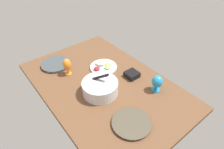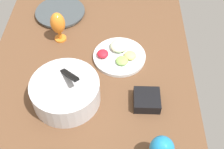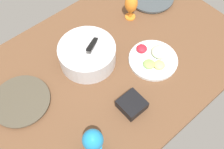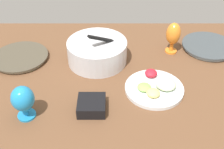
{
  "view_description": "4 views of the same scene",
  "coord_description": "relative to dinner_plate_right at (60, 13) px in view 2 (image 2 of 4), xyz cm",
  "views": [
    {
      "loc": [
        -109.11,
        77.25,
        117.73
      ],
      "look_at": [
        -0.01,
        -10.02,
        5.81
      ],
      "focal_mm": 30.64,
      "sensor_mm": 36.0,
      "label": 1
    },
    {
      "loc": [
        -84.54,
        -14.05,
        110.52
      ],
      "look_at": [
        3.17,
        -11.27,
        5.81
      ],
      "focal_mm": 46.13,
      "sensor_mm": 36.0,
      "label": 2
    },
    {
      "loc": [
        -54.57,
        -65.36,
        122.35
      ],
      "look_at": [
        -6.05,
        -9.25,
        5.81
      ],
      "focal_mm": 42.72,
      "sensor_mm": 36.0,
      "label": 3
    },
    {
      "loc": [
        -0.08,
        -116.05,
        88.3
      ],
      "look_at": [
        -0.36,
        -10.07,
        5.81
      ],
      "focal_mm": 45.78,
      "sensor_mm": 36.0,
      "label": 4
    }
  ],
  "objects": [
    {
      "name": "hurricane_glass_orange",
      "position": [
        -21.8,
        -3.27,
        9.42
      ],
      "size": [
        7.87,
        7.87,
        17.73
      ],
      "color": "orange",
      "rests_on": "ground_plane"
    },
    {
      "name": "hurricane_glass_blue",
      "position": [
        -90.94,
        -52.96,
        8.01
      ],
      "size": [
        9.52,
        9.52,
        15.56
      ],
      "color": "#2086C4",
      "rests_on": "ground_plane"
    },
    {
      "name": "mixing_bowl",
      "position": [
        -62.6,
        -12.39,
        5.01
      ],
      "size": [
        31.13,
        31.13,
        19.36
      ],
      "color": "silver",
      "rests_on": "ground_plane"
    },
    {
      "name": "ground_plane",
      "position": [
        -54.85,
        -21.71,
        -3.35
      ],
      "size": [
        160.0,
        104.0,
        4.0
      ],
      "primitive_type": "cube",
      "color": "brown"
    },
    {
      "name": "square_bowl_black",
      "position": [
        -63.65,
        -49.26,
        1.49
      ],
      "size": [
        11.98,
        11.98,
        5.1
      ],
      "color": "black",
      "rests_on": "ground_plane"
    },
    {
      "name": "fruit_platter",
      "position": [
        -34.55,
        -36.16,
        0.39
      ],
      "size": [
        27.5,
        27.5,
        5.49
      ],
      "color": "silver",
      "rests_on": "ground_plane"
    },
    {
      "name": "dinner_plate_right",
      "position": [
        0.0,
        0.0,
        0.0
      ],
      "size": [
        29.77,
        29.77,
        2.6
      ],
      "color": "silver",
      "rests_on": "ground_plane"
    }
  ]
}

